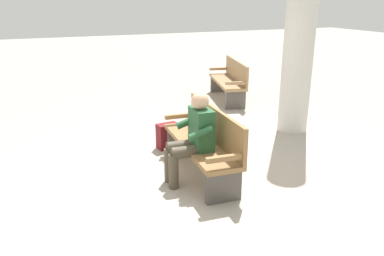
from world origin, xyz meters
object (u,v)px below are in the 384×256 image
bench_near (205,141)px  person_seated (193,136)px  backpack (167,136)px  bench_far (230,80)px  support_pillar (301,16)px

bench_near → person_seated: person_seated is taller
person_seated → backpack: size_ratio=2.96×
bench_far → backpack: bearing=148.9°
support_pillar → bench_far: bearing=-0.1°
bench_near → backpack: bearing=11.8°
bench_near → support_pillar: size_ratio=0.46×
backpack → bench_far: bearing=-45.2°
bench_far → support_pillar: size_ratio=0.47×
person_seated → support_pillar: 3.02m
person_seated → support_pillar: bearing=-60.2°
person_seated → bench_far: 4.32m
backpack → support_pillar: support_pillar is taller
bench_far → support_pillar: 2.82m
person_seated → backpack: 1.32m
backpack → bench_far: bench_far is taller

